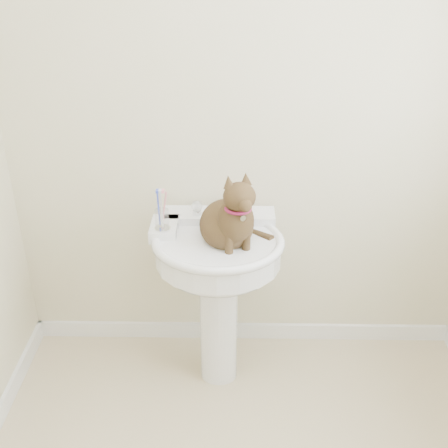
{
  "coord_description": "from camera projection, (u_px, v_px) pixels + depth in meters",
  "views": [
    {
      "loc": [
        -0.06,
        -1.28,
        1.98
      ],
      "look_at": [
        -0.1,
        0.8,
        0.85
      ],
      "focal_mm": 45.0,
      "sensor_mm": 36.0,
      "label": 1
    }
  ],
  "objects": [
    {
      "name": "baseboard_back",
      "position": [
        243.0,
        331.0,
        3.01
      ],
      "size": [
        2.2,
        0.02,
        0.09
      ],
      "primitive_type": "cube",
      "color": "white",
      "rests_on": "floor"
    },
    {
      "name": "wall_back",
      "position": [
        247.0,
        111.0,
        2.44
      ],
      "size": [
        2.2,
        0.0,
        2.5
      ],
      "primitive_type": null,
      "color": "beige",
      "rests_on": "ground"
    },
    {
      "name": "faucet",
      "position": [
        219.0,
        209.0,
        2.51
      ],
      "size": [
        0.28,
        0.12,
        0.14
      ],
      "color": "silver",
      "rests_on": "pedestal_sink"
    },
    {
      "name": "soap_bar",
      "position": [
        234.0,
        205.0,
        2.59
      ],
      "size": [
        0.1,
        0.08,
        0.03
      ],
      "primitive_type": "cube",
      "rotation": [
        0.0,
        0.0,
        0.34
      ],
      "color": "orange",
      "rests_on": "pedestal_sink"
    },
    {
      "name": "toothbrush_cup",
      "position": [
        162.0,
        219.0,
        2.4
      ],
      "size": [
        0.07,
        0.07,
        0.18
      ],
      "rotation": [
        0.0,
        0.0,
        -0.03
      ],
      "color": "silver",
      "rests_on": "pedestal_sink"
    },
    {
      "name": "cat",
      "position": [
        229.0,
        221.0,
        2.36
      ],
      "size": [
        0.26,
        0.32,
        0.47
      ],
      "rotation": [
        0.0,
        0.0,
        0.41
      ],
      "color": "brown",
      "rests_on": "pedestal_sink"
    },
    {
      "name": "pedestal_sink",
      "position": [
        218.0,
        266.0,
        2.48
      ],
      "size": [
        0.59,
        0.58,
        0.81
      ],
      "color": "white",
      "rests_on": "floor"
    }
  ]
}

